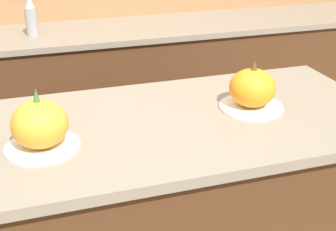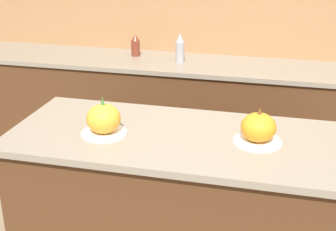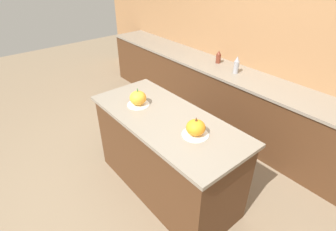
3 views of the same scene
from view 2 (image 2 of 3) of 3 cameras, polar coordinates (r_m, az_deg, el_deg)
wall_back at (r=3.93m, az=7.24°, el=12.59°), size 8.00×0.06×2.50m
kitchen_island at (r=2.53m, az=1.19°, el=-12.01°), size 1.69×0.74×0.93m
back_counter at (r=3.83m, az=6.06°, el=-0.17°), size 6.00×0.60×0.89m
pumpkin_cake_left at (r=2.31m, az=-7.86°, el=-0.52°), size 0.23×0.23×0.20m
pumpkin_cake_right at (r=2.24m, az=10.96°, el=-1.57°), size 0.23×0.23×0.18m
bottle_tall at (r=3.70m, az=1.47°, el=8.17°), size 0.07×0.07×0.23m
bottle_short at (r=3.90m, az=-3.99°, el=8.53°), size 0.07×0.07×0.19m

